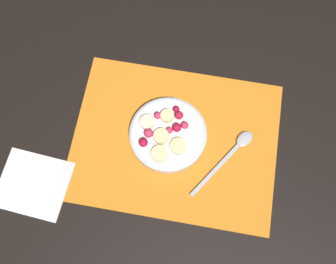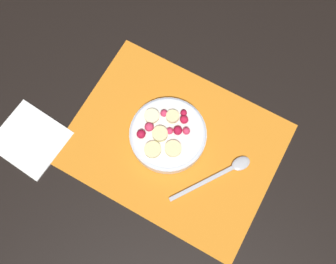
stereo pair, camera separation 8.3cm
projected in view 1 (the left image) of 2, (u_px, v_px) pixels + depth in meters
name	position (u px, v px, depth m)	size (l,w,h in m)	color
ground_plane	(175.00, 141.00, 0.87)	(3.00, 3.00, 0.00)	black
placemat	(175.00, 141.00, 0.86)	(0.47, 0.36, 0.01)	orange
fruit_bowl	(168.00, 134.00, 0.85)	(0.17, 0.17, 0.05)	silver
spoon	(234.00, 150.00, 0.85)	(0.13, 0.18, 0.01)	#B2B2B7
napkin	(33.00, 184.00, 0.83)	(0.16, 0.15, 0.01)	white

